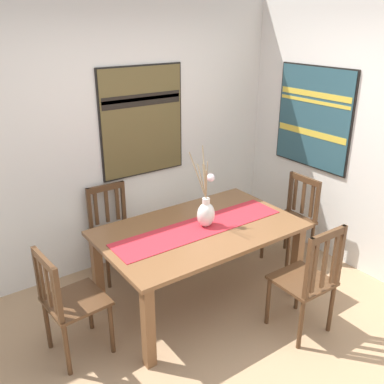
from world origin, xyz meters
name	(u,v)px	position (x,y,z in m)	size (l,w,h in m)	color
ground_plane	(236,352)	(0.00, 0.00, -0.01)	(6.40, 6.40, 0.03)	#A37F5B
wall_back	(119,134)	(0.00, 1.86, 1.35)	(6.40, 0.12, 2.70)	silver
dining_table	(199,238)	(0.16, 0.71, 0.64)	(1.73, 1.05, 0.74)	brown
table_runner	(200,227)	(0.16, 0.71, 0.74)	(1.59, 0.36, 0.01)	#B7232D
centerpiece_vase	(206,211)	(0.22, 0.71, 0.89)	(0.19, 0.24, 0.71)	silver
chair_0	(308,279)	(0.61, -0.14, 0.50)	(0.43, 0.43, 0.98)	#4C301C
chair_1	(293,218)	(1.38, 0.74, 0.48)	(0.42, 0.42, 0.91)	#4C301C
chair_2	(69,301)	(-1.04, 0.71, 0.48)	(0.45, 0.45, 0.91)	#4C301C
chair_3	(114,229)	(-0.25, 1.59, 0.48)	(0.43, 0.43, 0.91)	#4C301C
painting_on_back_wall	(142,121)	(0.23, 1.79, 1.46)	(0.92, 0.05, 1.10)	black
painting_on_side_wall	(314,118)	(1.79, 0.94, 1.45)	(0.05, 0.95, 1.06)	black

